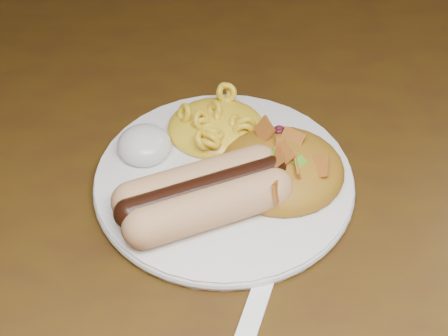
{
  "coord_description": "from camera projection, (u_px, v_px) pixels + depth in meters",
  "views": [
    {
      "loc": [
        -0.09,
        -0.43,
        1.18
      ],
      "look_at": [
        -0.1,
        -0.02,
        0.77
      ],
      "focal_mm": 55.0,
      "sensor_mm": 36.0,
      "label": 1
    }
  ],
  "objects": [
    {
      "name": "sour_cream",
      "position": [
        144.0,
        140.0,
        0.6
      ],
      "size": [
        0.06,
        0.06,
        0.03
      ],
      "primitive_type": "ellipsoid",
      "rotation": [
        0.0,
        0.0,
        -0.31
      ],
      "color": "silver",
      "rests_on": "plate"
    },
    {
      "name": "taco_salad",
      "position": [
        282.0,
        160.0,
        0.58
      ],
      "size": [
        0.11,
        0.1,
        0.05
      ],
      "rotation": [
        0.0,
        0.0,
        0.37
      ],
      "color": "#BF3506",
      "rests_on": "plate"
    },
    {
      "name": "plate",
      "position": [
        224.0,
        181.0,
        0.59
      ],
      "size": [
        0.25,
        0.25,
        0.01
      ],
      "primitive_type": "cylinder",
      "rotation": [
        0.0,
        0.0,
        0.16
      ],
      "color": "white",
      "rests_on": "table"
    },
    {
      "name": "hotdog",
      "position": [
        203.0,
        194.0,
        0.55
      ],
      "size": [
        0.12,
        0.11,
        0.03
      ],
      "rotation": [
        0.0,
        0.0,
        0.4
      ],
      "color": "#E7B66C",
      "rests_on": "plate"
    },
    {
      "name": "fork",
      "position": [
        247.0,
        333.0,
        0.49
      ],
      "size": [
        0.07,
        0.16,
        0.0
      ],
      "primitive_type": "cube",
      "rotation": [
        0.0,
        0.0,
        -0.31
      ],
      "color": "white",
      "rests_on": "table"
    },
    {
      "name": "table",
      "position": [
        322.0,
        235.0,
        0.68
      ],
      "size": [
        1.6,
        0.9,
        0.75
      ],
      "color": "#3E2A0A",
      "rests_on": "floor"
    },
    {
      "name": "mac_and_cheese",
      "position": [
        216.0,
        117.0,
        0.62
      ],
      "size": [
        0.1,
        0.1,
        0.03
      ],
      "primitive_type": "ellipsoid",
      "rotation": [
        0.0,
        0.0,
        -0.21
      ],
      "color": "gold",
      "rests_on": "plate"
    }
  ]
}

